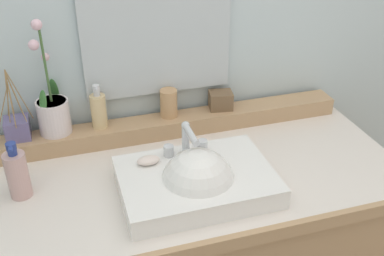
{
  "coord_description": "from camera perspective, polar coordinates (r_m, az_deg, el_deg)",
  "views": [
    {
      "loc": [
        -0.35,
        -1.15,
        1.73
      ],
      "look_at": [
        -0.0,
        -0.03,
        1.04
      ],
      "focal_mm": 43.28,
      "sensor_mm": 36.0,
      "label": 1
    }
  ],
  "objects": [
    {
      "name": "reed_diffuser",
      "position": [
        1.63,
        -20.72,
        0.06
      ],
      "size": [
        0.11,
        0.09,
        0.24
      ],
      "color": "slate",
      "rests_on": "back_ledge"
    },
    {
      "name": "lotion_bottle",
      "position": [
        1.44,
        -20.72,
        -5.31
      ],
      "size": [
        0.06,
        0.07,
        0.18
      ],
      "color": "#CA9F9A",
      "rests_on": "vanity_cabinet"
    },
    {
      "name": "sink_basin",
      "position": [
        1.38,
        0.64,
        -6.81
      ],
      "size": [
        0.45,
        0.32,
        0.26
      ],
      "color": "white",
      "rests_on": "vanity_cabinet"
    },
    {
      "name": "wall_back",
      "position": [
        1.69,
        -4.49,
        13.69
      ],
      "size": [
        3.0,
        0.2,
        2.5
      ],
      "primitive_type": "cube",
      "color": "silver",
      "rests_on": "ground"
    },
    {
      "name": "tumbler_cup",
      "position": [
        1.65,
        -2.79,
        3.09
      ],
      "size": [
        0.06,
        0.06,
        0.1
      ],
      "primitive_type": "cylinder",
      "color": "tan",
      "rests_on": "back_ledge"
    },
    {
      "name": "back_ledge",
      "position": [
        1.68,
        -2.69,
        0.36
      ],
      "size": [
        1.28,
        0.1,
        0.06
      ],
      "primitive_type": "cube",
      "color": "tan",
      "rests_on": "vanity_cabinet"
    },
    {
      "name": "soap_bar",
      "position": [
        1.41,
        -5.39,
        -3.99
      ],
      "size": [
        0.07,
        0.04,
        0.02
      ],
      "primitive_type": "ellipsoid",
      "color": "silver",
      "rests_on": "sink_basin"
    },
    {
      "name": "potted_plant",
      "position": [
        1.6,
        -16.77,
        2.07
      ],
      "size": [
        0.11,
        0.12,
        0.4
      ],
      "color": "silver",
      "rests_on": "back_ledge"
    },
    {
      "name": "soap_dispenser",
      "position": [
        1.61,
        -11.43,
        2.2
      ],
      "size": [
        0.05,
        0.06,
        0.16
      ],
      "color": "#D9BC85",
      "rests_on": "back_ledge"
    },
    {
      "name": "mirror",
      "position": [
        1.58,
        -4.35,
        12.76
      ],
      "size": [
        0.51,
        0.02,
        0.5
      ],
      "primitive_type": "cube",
      "color": "silver"
    },
    {
      "name": "trinket_box",
      "position": [
        1.71,
        3.55,
        3.43
      ],
      "size": [
        0.09,
        0.08,
        0.07
      ],
      "primitive_type": "cube",
      "rotation": [
        0.0,
        0.0,
        -0.17
      ],
      "color": "brown",
      "rests_on": "back_ledge"
    }
  ]
}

